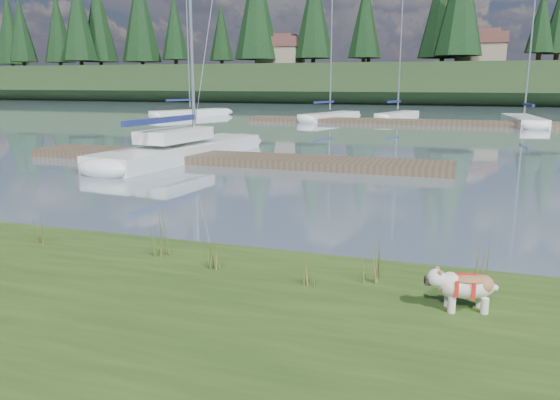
% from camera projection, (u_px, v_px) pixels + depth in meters
% --- Properties ---
extents(ground, '(200.00, 200.00, 0.00)m').
position_uv_depth(ground, '(400.00, 124.00, 38.28)').
color(ground, gray).
rests_on(ground, ground).
extents(ridge, '(200.00, 20.00, 5.00)m').
position_uv_depth(ridge, '(434.00, 84.00, 77.64)').
color(ridge, '#1D3017').
rests_on(ridge, ground).
extents(bulldog, '(0.82, 0.44, 0.48)m').
position_uv_depth(bulldog, '(465.00, 285.00, 6.22)').
color(bulldog, silver).
rests_on(bulldog, bank).
extents(sailboat_main, '(3.15, 10.18, 14.29)m').
position_uv_depth(sailboat_main, '(194.00, 146.00, 21.67)').
color(sailboat_main, white).
rests_on(sailboat_main, ground).
extents(dock_near, '(16.00, 2.00, 0.30)m').
position_uv_depth(dock_near, '(227.00, 159.00, 19.99)').
color(dock_near, '#4C3D2C').
rests_on(dock_near, ground).
extents(dock_far, '(26.00, 2.20, 0.30)m').
position_uv_depth(dock_far, '(430.00, 122.00, 37.64)').
color(dock_far, '#4C3D2C').
rests_on(dock_far, ground).
extents(sailboat_bg_0, '(4.91, 8.05, 11.79)m').
position_uv_depth(sailboat_bg_0, '(197.00, 112.00, 46.65)').
color(sailboat_bg_0, white).
rests_on(sailboat_bg_0, ground).
extents(sailboat_bg_1, '(3.76, 7.62, 11.30)m').
position_uv_depth(sailboat_bg_1, '(334.00, 116.00, 42.19)').
color(sailboat_bg_1, white).
rests_on(sailboat_bg_1, ground).
extents(sailboat_bg_2, '(3.10, 6.63, 9.98)m').
position_uv_depth(sailboat_bg_2, '(400.00, 115.00, 43.06)').
color(sailboat_bg_2, white).
rests_on(sailboat_bg_2, ground).
extents(sailboat_bg_3, '(2.51, 8.82, 12.70)m').
position_uv_depth(sailboat_bg_3, '(521.00, 119.00, 38.04)').
color(sailboat_bg_3, white).
rests_on(sailboat_bg_3, ground).
extents(weed_0, '(0.17, 0.14, 0.72)m').
position_uv_depth(weed_0, '(158.00, 237.00, 8.15)').
color(weed_0, '#475B23').
rests_on(weed_0, bank).
extents(weed_1, '(0.17, 0.14, 0.53)m').
position_uv_depth(weed_1, '(213.00, 253.00, 7.63)').
color(weed_1, '#475B23').
rests_on(weed_1, bank).
extents(weed_2, '(0.17, 0.14, 0.69)m').
position_uv_depth(weed_2, '(371.00, 260.00, 7.12)').
color(weed_2, '#475B23').
rests_on(weed_2, bank).
extents(weed_3, '(0.17, 0.14, 0.58)m').
position_uv_depth(weed_3, '(42.00, 229.00, 8.78)').
color(weed_3, '#475B23').
rests_on(weed_3, bank).
extents(weed_4, '(0.17, 0.14, 0.40)m').
position_uv_depth(weed_4, '(309.00, 274.00, 6.98)').
color(weed_4, '#475B23').
rests_on(weed_4, bank).
extents(weed_5, '(0.17, 0.14, 0.68)m').
position_uv_depth(weed_5, '(479.00, 264.00, 7.00)').
color(weed_5, '#475B23').
rests_on(weed_5, bank).
extents(mud_lip, '(60.00, 0.50, 0.14)m').
position_uv_depth(mud_lip, '(191.00, 259.00, 8.95)').
color(mud_lip, '#33281C').
rests_on(mud_lip, ground).
extents(conifer_0, '(5.72, 5.72, 14.15)m').
position_uv_depth(conifer_0, '(78.00, 19.00, 86.77)').
color(conifer_0, '#382619').
rests_on(conifer_0, ridge).
extents(conifer_1, '(4.40, 4.40, 11.30)m').
position_uv_depth(conifer_1, '(175.00, 27.00, 86.17)').
color(conifer_1, '#382619').
rests_on(conifer_1, ridge).
extents(conifer_2, '(6.60, 6.60, 16.05)m').
position_uv_depth(conifer_2, '(257.00, 6.00, 78.31)').
color(conifer_2, '#382619').
rests_on(conifer_2, ridge).
extents(conifer_3, '(4.84, 4.84, 12.25)m').
position_uv_depth(conifer_3, '(365.00, 18.00, 77.81)').
color(conifer_3, '#382619').
rests_on(conifer_3, ridge).
extents(conifer_5, '(3.96, 3.96, 10.35)m').
position_uv_depth(conifer_5, '(560.00, 17.00, 68.48)').
color(conifer_5, '#382619').
rests_on(conifer_5, ridge).
extents(house_0, '(6.30, 5.30, 4.65)m').
position_uv_depth(house_0, '(281.00, 51.00, 80.57)').
color(house_0, gray).
rests_on(house_0, ridge).
extents(house_1, '(6.30, 5.30, 4.65)m').
position_uv_depth(house_1, '(482.00, 48.00, 72.92)').
color(house_1, gray).
rests_on(house_1, ridge).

